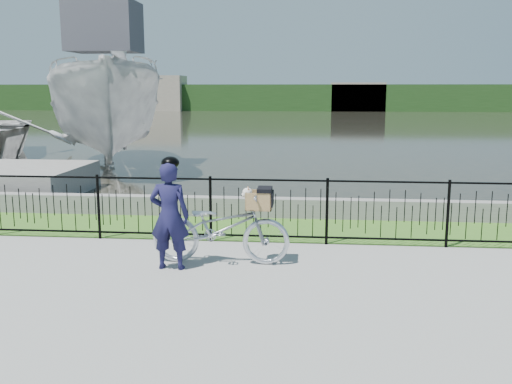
# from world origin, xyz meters

# --- Properties ---
(ground) EXTENTS (120.00, 120.00, 0.00)m
(ground) POSITION_xyz_m (0.00, 0.00, 0.00)
(ground) COLOR gray
(ground) RESTS_ON ground
(grass_strip) EXTENTS (60.00, 2.00, 0.01)m
(grass_strip) POSITION_xyz_m (0.00, 2.60, 0.00)
(grass_strip) COLOR #3D6C21
(grass_strip) RESTS_ON ground
(water) EXTENTS (120.00, 120.00, 0.00)m
(water) POSITION_xyz_m (0.00, 33.00, 0.00)
(water) COLOR #29281F
(water) RESTS_ON ground
(quay_wall) EXTENTS (60.00, 0.30, 0.40)m
(quay_wall) POSITION_xyz_m (0.00, 3.60, 0.20)
(quay_wall) COLOR gray
(quay_wall) RESTS_ON ground
(fence) EXTENTS (14.00, 0.06, 1.15)m
(fence) POSITION_xyz_m (0.00, 1.60, 0.58)
(fence) COLOR black
(fence) RESTS_ON ground
(far_treeline) EXTENTS (120.00, 6.00, 3.00)m
(far_treeline) POSITION_xyz_m (0.00, 60.00, 1.50)
(far_treeline) COLOR #22441A
(far_treeline) RESTS_ON ground
(far_building_left) EXTENTS (8.00, 4.00, 4.00)m
(far_building_left) POSITION_xyz_m (-18.00, 58.00, 2.00)
(far_building_left) COLOR gray
(far_building_left) RESTS_ON ground
(far_building_right) EXTENTS (6.00, 3.00, 3.20)m
(far_building_right) POSITION_xyz_m (6.00, 58.50, 1.60)
(far_building_right) COLOR gray
(far_building_right) RESTS_ON ground
(bicycle_rig) EXTENTS (2.10, 0.73, 1.20)m
(bicycle_rig) POSITION_xyz_m (-0.62, 0.40, 0.56)
(bicycle_rig) COLOR silver
(bicycle_rig) RESTS_ON ground
(cyclist) EXTENTS (0.59, 0.39, 1.67)m
(cyclist) POSITION_xyz_m (-1.33, 0.05, 0.83)
(cyclist) COLOR #161439
(cyclist) RESTS_ON ground
(boat_near) EXTENTS (6.57, 9.89, 5.38)m
(boat_near) POSITION_xyz_m (-6.02, 10.62, 1.92)
(boat_near) COLOR #B8B8B8
(boat_near) RESTS_ON water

